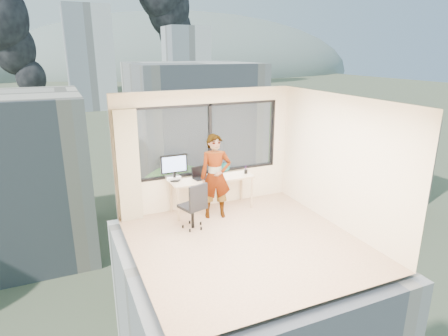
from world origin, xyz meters
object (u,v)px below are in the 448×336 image
laptop (202,174)px  chair (192,205)px  game_console (173,178)px  monitor (174,168)px  handbag (224,167)px  person (215,176)px  desk (212,194)px

laptop → chair: bearing=-132.4°
game_console → chair: bearing=-86.1°
chair → game_console: size_ratio=3.35×
monitor → handbag: bearing=6.2°
game_console → handbag: bearing=-1.9°
chair → monitor: bearing=79.3°
person → game_console: bearing=156.4°
person → handbag: person is taller
laptop → handbag: bearing=11.3°
desk → chair: chair is taller
handbag → person: bearing=-142.4°
laptop → game_console: bearing=151.2°
handbag → desk: bearing=-163.3°
laptop → person: bearing=-74.3°
person → handbag: size_ratio=6.38×
person → monitor: size_ratio=3.10×
monitor → chair: bearing=-82.5°
chair → laptop: size_ratio=2.64×
desk → handbag: size_ratio=6.48×
person → game_console: (-0.74, 0.57, -0.10)m
chair → game_console: (-0.11, 0.91, 0.30)m
monitor → laptop: (0.57, -0.10, -0.17)m
monitor → handbag: size_ratio=2.06×
game_console → person: bearing=-40.7°
game_console → laptop: 0.62m
desk → game_console: bearing=164.3°
monitor → handbag: 1.22m
person → monitor: person is taller
desk → person: 0.62m
laptop → monitor: bearing=161.0°
chair → monitor: size_ratio=1.70×
chair → desk: bearing=26.8°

